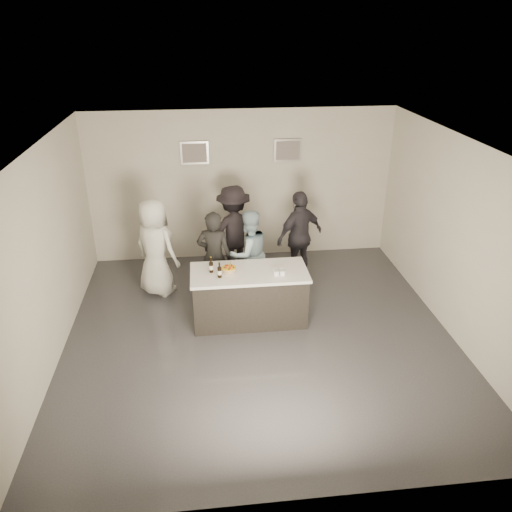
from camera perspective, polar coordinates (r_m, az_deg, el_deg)
The scene contains 19 objects.
floor at distance 7.98m, azimuth 0.41°, elevation -9.03°, with size 6.00×6.00×0.00m, color #3D3D42.
ceiling at distance 6.73m, azimuth 0.49°, elevation 12.44°, with size 6.00×6.00×0.00m, color white.
wall_back at distance 10.01m, azimuth -1.63°, elevation 8.00°, with size 6.00×0.04×3.00m, color beige.
wall_front at distance 4.71m, azimuth 4.96°, elevation -14.68°, with size 6.00×0.04×3.00m, color beige.
wall_left at distance 7.51m, azimuth -22.90°, elevation -0.36°, with size 0.04×6.00×3.00m, color beige.
wall_right at distance 8.12m, azimuth 21.96°, elevation 1.74°, with size 0.04×6.00×3.00m, color beige.
picture_left at distance 9.76m, azimuth -7.04°, elevation 11.63°, with size 0.54×0.04×0.44m, color #B2B2B7.
picture_right at distance 9.91m, azimuth 3.64°, elevation 11.97°, with size 0.54×0.04×0.44m, color #B2B2B7.
bar_counter at distance 8.12m, azimuth -0.77°, elevation -4.57°, with size 1.86×0.86×0.90m, color white.
cake at distance 7.87m, azimuth -3.11°, elevation -1.60°, with size 0.23×0.23×0.07m, color yellow.
beer_bottle_a at distance 7.85m, azimuth -5.16°, elevation -1.00°, with size 0.07×0.07×0.26m, color black.
beer_bottle_b at distance 7.69m, azimuth -4.19°, elevation -1.57°, with size 0.07×0.07×0.26m, color black.
tumbler_cluster at distance 7.83m, azimuth 2.63°, elevation -1.76°, with size 0.19×0.19×0.08m, color #F1AA16.
candles at distance 7.64m, azimuth -2.81°, elevation -2.79°, with size 0.24×0.08×0.01m, color pink.
person_main_black at distance 8.57m, azimuth -4.79°, elevation -0.10°, with size 0.60×0.40×1.65m, color black.
person_main_blue at distance 8.71m, azimuth -0.83°, elevation 0.26°, with size 0.78×0.61×1.60m, color #97B7C6.
person_guest_left at distance 8.92m, azimuth -11.42°, elevation 0.95°, with size 0.87×0.56×1.77m, color white.
person_guest_right at distance 9.29m, azimuth 5.01°, elevation 2.28°, with size 1.02×0.42×1.74m, color #302D35.
person_guest_back at distance 9.43m, azimuth -2.57°, elevation 2.85°, with size 1.14×0.66×1.77m, color black.
Camera 1 is at (-0.79, -6.51, 4.55)m, focal length 35.00 mm.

